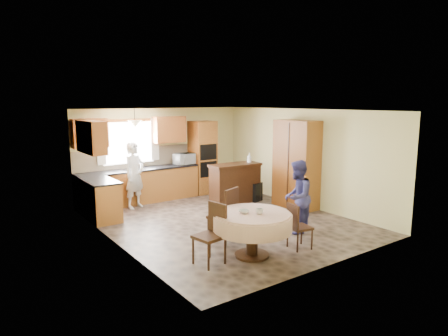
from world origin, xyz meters
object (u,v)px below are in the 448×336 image
Objects in this scene: oven_tower at (203,157)px; person_sink at (135,175)px; chair_back at (226,212)px; person_dining at (297,197)px; cupboard at (296,164)px; chair_right at (297,224)px; dining_table at (252,222)px; sideboard at (235,184)px; chair_left at (213,230)px.

oven_tower is 1.26× the size of person_sink.
person_dining is (1.52, -0.37, 0.16)m from chair_back.
oven_tower is at bearing -124.74° from person_dining.
cupboard is 3.17m from chair_back.
chair_right is (-1.03, -4.84, -0.59)m from oven_tower.
cupboard is 3.58m from dining_table.
chair_right is (-1.11, -3.35, -0.02)m from sideboard.
oven_tower reaches higher than dining_table.
cupboard is at bearing -35.02° from chair_right.
chair_back is (-1.95, -2.31, 0.10)m from sideboard.
person_dining reaches higher than dining_table.
person_dining is (-0.43, -2.68, 0.26)m from sideboard.
chair_back is 0.64× the size of person_sink.
dining_table is (-3.00, -1.90, -0.50)m from cupboard.
person_dining is at bearing -96.78° from sideboard.
oven_tower is at bearing 139.72° from chair_left.
oven_tower is 2.94m from cupboard.
cupboard reaches higher than person_sink.
chair_left is at bearing -120.66° from oven_tower.
sideboard is at bearing -128.97° from person_dining.
dining_table is 1.65m from person_dining.
sideboard is 0.62× the size of cupboard.
oven_tower is 1.98× the size of chair_back.
oven_tower reaches higher than person_sink.
chair_left is 0.67× the size of person_dining.
chair_left is 1.66m from chair_right.
cupboard is (1.07, -2.74, 0.05)m from oven_tower.
chair_right is at bearing 67.38° from chair_left.
chair_left is (-0.72, 0.17, -0.05)m from dining_table.
chair_right is 1.00m from person_dining.
chair_left reaches higher than chair_right.
chair_left is 1.19× the size of chair_right.
chair_right is at bearing -102.07° from oven_tower.
person_dining is at bearing -35.50° from chair_right.
chair_left is 4.06m from person_sink.
sideboard reaches higher than dining_table.
person_dining is at bearing 145.12° from chair_back.
cupboard reaches higher than chair_right.
oven_tower reaches higher than chair_right.
chair_back reaches higher than chair_left.
cupboard is at bearing 105.30° from chair_left.
oven_tower is 1.53× the size of dining_table.
person_sink is at bearing 158.49° from sideboard.
person_sink is at bearing 145.68° from cupboard.
person_dining reaches higher than chair_right.
person_sink is (0.33, 4.03, 0.28)m from chair_left.
person_sink is 1.11× the size of person_dining.
sideboard is 0.92× the size of person_dining.
oven_tower reaches higher than person_dining.
chair_back is at bearing -43.76° from person_dining.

